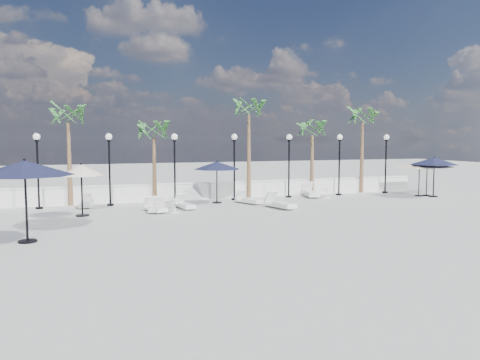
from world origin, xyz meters
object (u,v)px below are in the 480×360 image
object	(u,v)px
parasol_cream_sq_b	(427,162)
lounger_4	(249,200)
lounger_2	(185,204)
lounger_5	(280,204)
parasol_navy_left	(25,169)
parasol_navy_right	(434,161)
parasol_navy_mid	(217,166)
lounger_6	(310,193)
lounger_1	(155,208)
parasol_cream_small	(81,171)
lounger_0	(86,203)
lounger_3	(157,207)
parasol_cream_sq_a	(420,163)

from	to	relation	value
parasol_cream_sq_b	lounger_4	bearing A→B (deg)	178.63
lounger_2	lounger_4	size ratio (longest dim) A/B	0.98
lounger_5	parasol_navy_left	bearing A→B (deg)	-174.03
lounger_4	lounger_5	bearing A→B (deg)	-91.11
parasol_navy_right	parasol_navy_mid	bearing A→B (deg)	172.37
lounger_6	parasol_cream_sq_b	xyz separation A→B (m)	(7.17, -1.84, 1.86)
lounger_1	parasol_cream_small	world-z (taller)	parasol_cream_small
parasol_navy_mid	parasol_navy_left	bearing A→B (deg)	-140.87
lounger_0	lounger_4	distance (m)	8.61
lounger_1	lounger_4	size ratio (longest dim) A/B	0.99
lounger_4	parasol_cream_small	world-z (taller)	parasol_cream_small
parasol_navy_right	lounger_4	bearing A→B (deg)	175.71
lounger_3	parasol_cream_sq_a	bearing A→B (deg)	24.94
parasol_cream_sq_a	parasol_cream_sq_b	bearing A→B (deg)	-3.46
lounger_0	lounger_4	size ratio (longest dim) A/B	0.96
lounger_3	lounger_5	xyz separation A→B (m)	(6.10, -1.02, 0.04)
lounger_4	parasol_navy_right	xyz separation A→B (m)	(11.78, -0.88, 1.97)
lounger_6	parasol_navy_right	distance (m)	7.81
parasol_cream_sq_a	parasol_cream_small	world-z (taller)	parasol_cream_small
parasol_navy_right	lounger_3	bearing A→B (deg)	-179.12
parasol_navy_right	parasol_cream_sq_b	size ratio (longest dim) A/B	0.61
lounger_3	parasol_navy_right	xyz separation A→B (m)	(16.99, 0.26, 1.98)
parasol_navy_mid	lounger_4	bearing A→B (deg)	-30.06
lounger_4	parasol_cream_sq_b	bearing A→B (deg)	-24.72
lounger_6	lounger_4	bearing A→B (deg)	-147.33
parasol_navy_mid	parasol_cream_sq_a	world-z (taller)	parasol_navy_mid
lounger_2	lounger_3	world-z (taller)	lounger_2
lounger_0	parasol_cream_sq_b	size ratio (longest dim) A/B	0.38
lounger_4	lounger_5	world-z (taller)	lounger_5
lounger_5	lounger_3	bearing A→B (deg)	156.06
lounger_1	parasol_cream_sq_a	world-z (taller)	parasol_cream_sq_a
lounger_5	parasol_navy_mid	bearing A→B (deg)	114.13
lounger_1	parasol_cream_sq_b	world-z (taller)	parasol_cream_sq_b
lounger_1	lounger_2	distance (m)	1.72
lounger_0	lounger_5	xyz separation A→B (m)	(9.36, -3.73, 0.04)
lounger_5	parasol_cream_sq_a	size ratio (longest dim) A/B	0.46
lounger_6	parasol_navy_left	distance (m)	17.30
lounger_0	lounger_6	world-z (taller)	lounger_6
parasol_cream_small	lounger_0	bearing A→B (deg)	85.73
parasol_navy_right	parasol_cream_sq_b	distance (m)	0.61
lounger_1	lounger_5	xyz separation A→B (m)	(6.21, -0.91, 0.03)
lounger_5	lounger_6	distance (m)	5.28
lounger_5	parasol_cream_small	size ratio (longest dim) A/B	0.86
lounger_2	parasol_cream_small	bearing A→B (deg)	178.11
lounger_2	parasol_cream_small	distance (m)	5.33
parasol_navy_mid	parasol_cream_sq_b	world-z (taller)	parasol_navy_mid
parasol_navy_mid	parasol_cream_small	distance (m)	7.44
lounger_1	lounger_3	size ratio (longest dim) A/B	1.03
lounger_1	parasol_navy_right	size ratio (longest dim) A/B	0.65
parasol_cream_sq_a	parasol_navy_right	bearing A→B (deg)	-48.74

